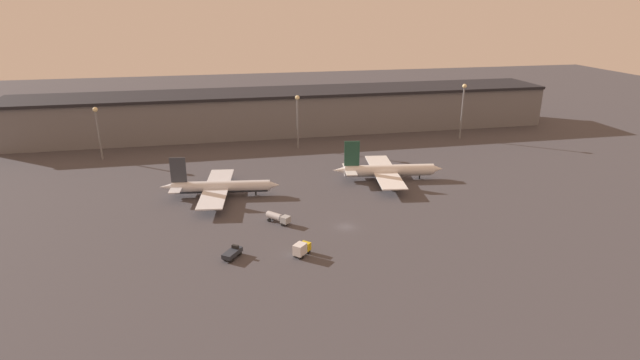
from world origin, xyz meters
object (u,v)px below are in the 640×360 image
at_px(airplane_0, 219,187).
at_px(service_vehicle_0, 302,249).
at_px(airplane_1, 387,170).
at_px(service_vehicle_2, 278,217).
at_px(service_vehicle_1, 232,253).

bearing_deg(airplane_0, service_vehicle_0, -59.14).
relative_size(airplane_1, service_vehicle_0, 7.45).
bearing_deg(service_vehicle_2, service_vehicle_0, -33.91).
distance_m(airplane_0, service_vehicle_2, 27.22).
bearing_deg(airplane_1, service_vehicle_0, -120.79).
bearing_deg(service_vehicle_2, service_vehicle_1, -79.62).
relative_size(service_vehicle_1, service_vehicle_2, 0.88).
relative_size(airplane_0, service_vehicle_0, 7.29).
bearing_deg(airplane_0, service_vehicle_2, -48.99).
bearing_deg(airplane_0, service_vehicle_1, -79.13).
bearing_deg(service_vehicle_0, airplane_0, 65.85).
height_order(airplane_0, service_vehicle_0, airplane_0).
xyz_separation_m(service_vehicle_0, service_vehicle_1, (-15.78, 2.32, -0.58)).
distance_m(service_vehicle_0, service_vehicle_2, 19.57).
bearing_deg(airplane_1, airplane_0, -168.11).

